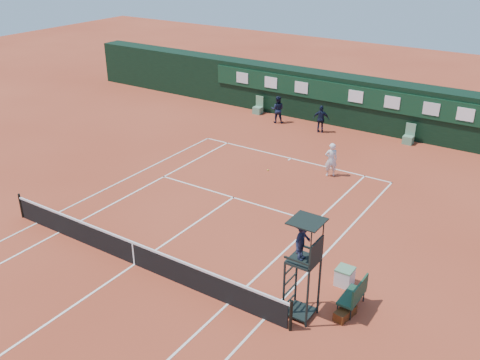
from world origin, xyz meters
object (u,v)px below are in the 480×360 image
object	(u,v)px
player	(331,160)
player_bench	(355,294)
cooler	(345,276)
tennis_net	(134,253)
umpire_chair	(304,248)

from	to	relation	value
player	player_bench	bearing A→B (deg)	80.12
cooler	tennis_net	bearing A→B (deg)	-155.85
tennis_net	cooler	world-z (taller)	tennis_net
tennis_net	player_bench	distance (m)	7.88
player	tennis_net	bearing A→B (deg)	37.73
player_bench	player	distance (m)	10.30
tennis_net	umpire_chair	xyz separation A→B (m)	(6.31, 0.80, 1.95)
umpire_chair	player_bench	size ratio (longest dim) A/B	2.85
tennis_net	player	bearing A→B (deg)	76.45
tennis_net	player_bench	world-z (taller)	same
umpire_chair	cooler	distance (m)	3.15
player_bench	tennis_net	bearing A→B (deg)	-165.38
tennis_net	cooler	bearing A→B (deg)	24.15
player_bench	cooler	xyz separation A→B (m)	(-0.79, 1.07, -0.27)
tennis_net	player_bench	size ratio (longest dim) A/B	10.75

